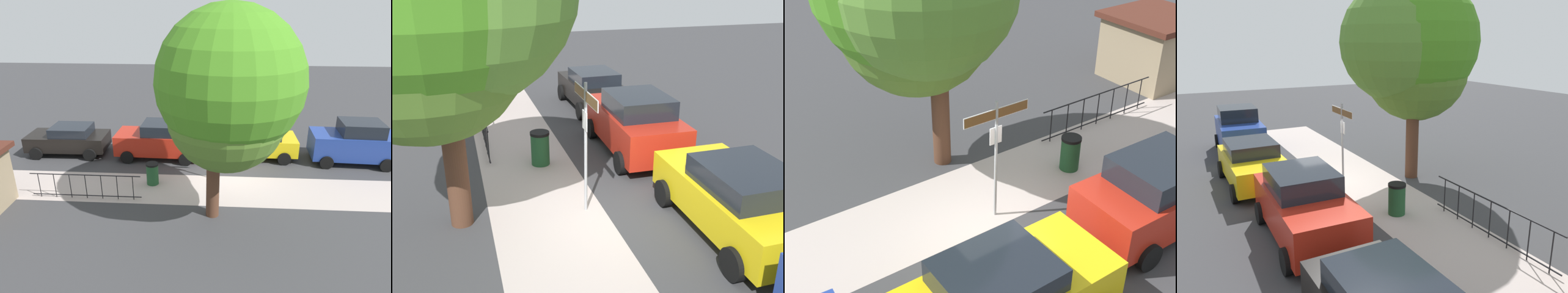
% 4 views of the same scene
% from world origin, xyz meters
% --- Properties ---
extents(ground_plane, '(60.00, 60.00, 0.00)m').
position_xyz_m(ground_plane, '(0.00, 0.00, 0.00)').
color(ground_plane, '#38383A').
extents(sidewalk_strip, '(24.00, 2.60, 0.00)m').
position_xyz_m(sidewalk_strip, '(2.00, 1.30, 0.00)').
color(sidewalk_strip, '#B4A49E').
rests_on(sidewalk_strip, ground_plane).
extents(street_sign, '(1.72, 0.07, 3.04)m').
position_xyz_m(street_sign, '(0.56, 0.40, 2.18)').
color(street_sign, '#9EA0A5').
rests_on(street_sign, ground_plane).
extents(shade_tree, '(4.83, 5.22, 7.54)m').
position_xyz_m(shade_tree, '(0.32, 3.27, 4.86)').
color(shade_tree, '#503021').
rests_on(shade_tree, ground_plane).
extents(car_blue, '(4.12, 2.23, 2.12)m').
position_xyz_m(car_blue, '(-6.04, -1.99, 1.05)').
color(car_blue, navy).
rests_on(car_blue, ground_plane).
extents(car_yellow, '(4.21, 2.11, 1.60)m').
position_xyz_m(car_yellow, '(-1.25, -2.38, 0.83)').
color(car_yellow, yellow).
rests_on(car_yellow, ground_plane).
extents(car_red, '(4.30, 2.15, 1.86)m').
position_xyz_m(car_red, '(3.55, -2.02, 0.94)').
color(car_red, '#B42315').
rests_on(car_red, ground_plane).
extents(iron_fence, '(4.50, 0.04, 1.07)m').
position_xyz_m(iron_fence, '(5.90, 2.30, 0.56)').
color(iron_fence, black).
rests_on(iron_fence, ground_plane).
extents(trash_bin, '(0.55, 0.55, 0.98)m').
position_xyz_m(trash_bin, '(3.44, 0.90, 0.49)').
color(trash_bin, '#1E4C28').
rests_on(trash_bin, ground_plane).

